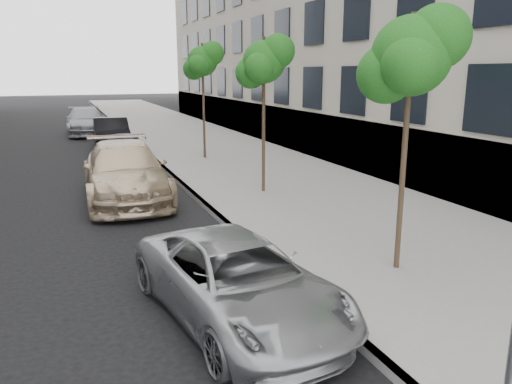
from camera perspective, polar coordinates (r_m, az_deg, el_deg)
ground at (r=7.11m, az=1.46°, el=-17.45°), size 160.00×160.00×0.00m
sidewalk at (r=30.56m, az=-8.74°, el=6.72°), size 6.40×72.00×0.14m
curb at (r=30.03m, az=-14.59°, el=6.32°), size 0.15×72.00×0.14m
tree_near at (r=9.06m, az=17.44°, el=14.61°), size 1.69×1.49×4.62m
tree_mid at (r=14.72m, az=0.99°, el=14.61°), size 1.59×1.39×4.57m
tree_far at (r=20.87m, az=-6.06°, el=14.63°), size 1.58×1.38×4.71m
minivan at (r=7.59m, az=-2.09°, el=-10.12°), size 2.64×4.64×1.22m
suv at (r=15.10m, az=-14.74°, el=2.29°), size 2.49×5.71×1.63m
sedan_blue at (r=20.43m, az=-14.85°, el=4.71°), size 2.16×4.07×1.32m
sedan_black at (r=25.13m, az=-16.20°, el=6.42°), size 1.74×4.55×1.48m
sedan_rear at (r=31.51m, az=-18.87°, el=7.66°), size 2.28×5.41×1.56m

